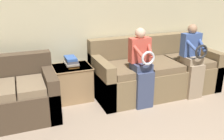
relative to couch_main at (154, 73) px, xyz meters
The scene contains 7 objects.
wall_back 1.25m from the couch_main, 142.69° to the left, with size 7.52×0.06×2.55m.
couch_main is the anchor object (origin of this frame).
couch_side 2.51m from the couch_main, behind, with size 1.47×0.88×0.87m.
child_left_seated 0.71m from the couch_main, 139.40° to the right, with size 0.34×0.37×1.23m.
child_right_seated 0.71m from the couch_main, 40.71° to the right, with size 0.34×0.37×1.23m.
side_shelf 1.46m from the couch_main, behind, with size 0.61×0.52×0.58m.
book_stack 1.49m from the couch_main, behind, with size 0.20×0.31×0.16m.
Camera 1 is at (-1.57, -1.07, 1.87)m, focal length 40.00 mm.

